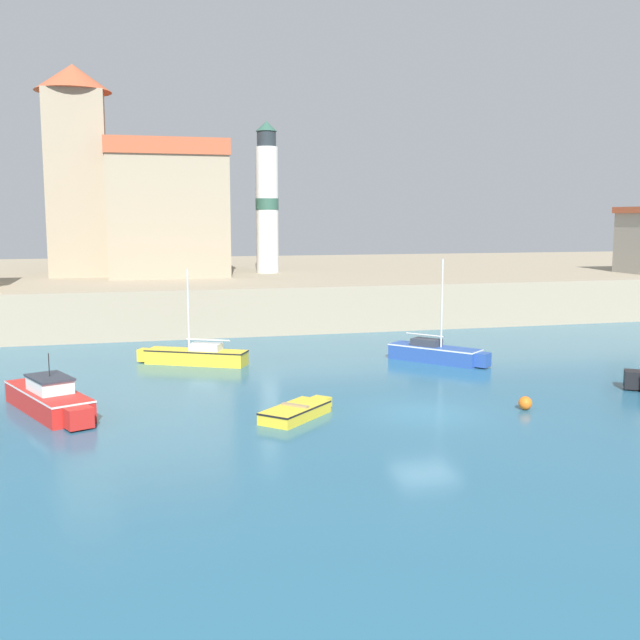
# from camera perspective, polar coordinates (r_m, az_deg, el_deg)

# --- Properties ---
(ground_plane) EXTENTS (200.00, 200.00, 0.00)m
(ground_plane) POSITION_cam_1_polar(r_m,az_deg,el_deg) (29.56, 8.05, -7.02)
(ground_plane) COLOR #28607F
(quay_seawall) EXTENTS (120.00, 40.00, 3.08)m
(quay_seawall) POSITION_cam_1_polar(r_m,az_deg,el_deg) (67.63, -4.99, 2.71)
(quay_seawall) COLOR gray
(quay_seawall) RESTS_ON ground
(sailboat_blue_0) EXTENTS (4.30, 4.89, 5.42)m
(sailboat_blue_0) POSITION_cam_1_polar(r_m,az_deg,el_deg) (39.75, 8.84, -2.46)
(sailboat_blue_0) COLOR #284C9E
(sailboat_blue_0) RESTS_ON ground
(dinghy_yellow_1) EXTENTS (3.36, 3.32, 0.54)m
(dinghy_yellow_1) POSITION_cam_1_polar(r_m,az_deg,el_deg) (28.56, -1.75, -6.94)
(dinghy_yellow_1) COLOR yellow
(dinghy_yellow_1) RESTS_ON ground
(motorboat_red_3) EXTENTS (3.82, 6.33, 2.36)m
(motorboat_red_3) POSITION_cam_1_polar(r_m,az_deg,el_deg) (31.02, -19.89, -5.65)
(motorboat_red_3) COLOR red
(motorboat_red_3) RESTS_ON ground
(sailboat_yellow_4) EXTENTS (5.64, 3.55, 4.93)m
(sailboat_yellow_4) POSITION_cam_1_polar(r_m,az_deg,el_deg) (39.22, -9.50, -2.67)
(sailboat_yellow_4) COLOR yellow
(sailboat_yellow_4) RESTS_ON ground
(mooring_buoy) EXTENTS (0.53, 0.53, 0.53)m
(mooring_buoy) POSITION_cam_1_polar(r_m,az_deg,el_deg) (30.77, 15.37, -6.12)
(mooring_buoy) COLOR orange
(mooring_buoy) RESTS_ON ground
(church) EXTENTS (13.81, 15.57, 15.75)m
(church) POSITION_cam_1_polar(r_m,az_deg,el_deg) (62.20, -12.95, 8.80)
(church) COLOR gray
(church) RESTS_ON quay_seawall
(lighthouse) EXTENTS (1.85, 1.85, 12.03)m
(lighthouse) POSITION_cam_1_polar(r_m,az_deg,el_deg) (60.97, -4.06, 9.09)
(lighthouse) COLOR silver
(lighthouse) RESTS_ON quay_seawall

